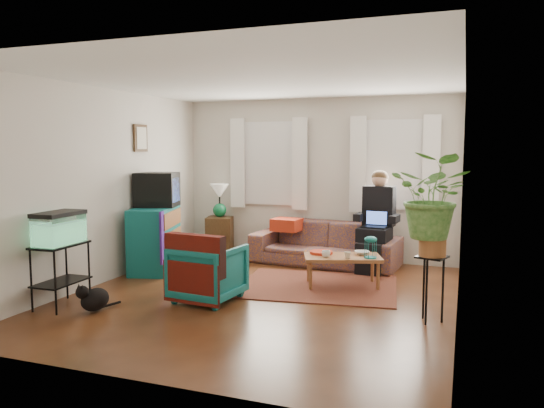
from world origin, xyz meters
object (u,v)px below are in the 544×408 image
at_px(armchair, 208,270).
at_px(coffee_table, 342,271).
at_px(side_table, 220,235).
at_px(plant_stand, 431,289).
at_px(dresser, 155,239).
at_px(sofa, 325,236).
at_px(aquarium_stand, 61,275).

distance_m(armchair, coffee_table, 1.80).
relative_size(side_table, plant_stand, 0.90).
distance_m(side_table, dresser, 1.55).
bearing_deg(side_table, armchair, -67.16).
xyz_separation_m(dresser, armchair, (1.45, -1.14, -0.10)).
xyz_separation_m(side_table, plant_stand, (3.64, -2.56, 0.03)).
distance_m(side_table, plant_stand, 4.45).
xyz_separation_m(armchair, plant_stand, (2.53, 0.08, -0.02)).
bearing_deg(dresser, sofa, 12.70).
height_order(aquarium_stand, plant_stand, aquarium_stand).
bearing_deg(plant_stand, side_table, 144.88).
xyz_separation_m(sofa, aquarium_stand, (-2.27, -3.18, -0.08)).
bearing_deg(coffee_table, side_table, 130.01).
height_order(coffee_table, plant_stand, plant_stand).
height_order(sofa, plant_stand, sofa).
relative_size(side_table, dresser, 0.60).
relative_size(aquarium_stand, armchair, 0.97).
height_order(side_table, aquarium_stand, aquarium_stand).
xyz_separation_m(dresser, coffee_table, (2.81, 0.04, -0.27)).
height_order(sofa, dresser, dresser).
distance_m(side_table, aquarium_stand, 3.45).
bearing_deg(armchair, plant_stand, -172.12).
relative_size(side_table, aquarium_stand, 0.87).
relative_size(sofa, coffee_table, 2.30).
bearing_deg(dresser, side_table, 61.09).
bearing_deg(coffee_table, armchair, -158.33).
height_order(aquarium_stand, armchair, armchair).
height_order(sofa, armchair, sofa).
bearing_deg(dresser, aquarium_stand, -106.47).
bearing_deg(sofa, coffee_table, -60.06).
xyz_separation_m(sofa, plant_stand, (1.72, -2.31, -0.09)).
bearing_deg(sofa, aquarium_stand, -119.94).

